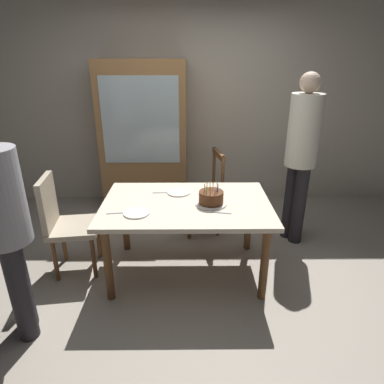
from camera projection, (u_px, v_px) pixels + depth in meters
name	position (u px, v px, depth m)	size (l,w,h in m)	color
ground	(187.00, 270.00, 3.22)	(6.40, 6.40, 0.00)	#9E9384
back_wall	(187.00, 106.00, 4.44)	(6.40, 0.10, 2.60)	beige
dining_table	(186.00, 211.00, 2.98)	(1.49, 0.99, 0.72)	beige
birthday_cake	(211.00, 198.00, 2.89)	(0.28, 0.28, 0.19)	silver
plate_near_celebrant	(137.00, 213.00, 2.74)	(0.22, 0.22, 0.01)	white
plate_far_side	(179.00, 192.00, 3.15)	(0.22, 0.22, 0.01)	white
fork_near_celebrant	(117.00, 213.00, 2.74)	(0.18, 0.02, 0.01)	silver
fork_far_side	(162.00, 192.00, 3.15)	(0.18, 0.02, 0.01)	silver
fork_near_guest	(221.00, 212.00, 2.75)	(0.18, 0.02, 0.01)	silver
chair_spindle_back	(203.00, 194.00, 3.81)	(0.52, 0.52, 0.95)	brown
chair_upholstered	(63.00, 220.00, 3.05)	(0.49, 0.49, 0.95)	tan
person_celebrant	(4.00, 224.00, 2.18)	(0.32, 0.32, 1.59)	#262328
person_guest	(301.00, 150.00, 3.40)	(0.32, 0.32, 1.80)	#262328
china_cabinet	(144.00, 137.00, 4.29)	(1.10, 0.45, 1.90)	#9E7042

